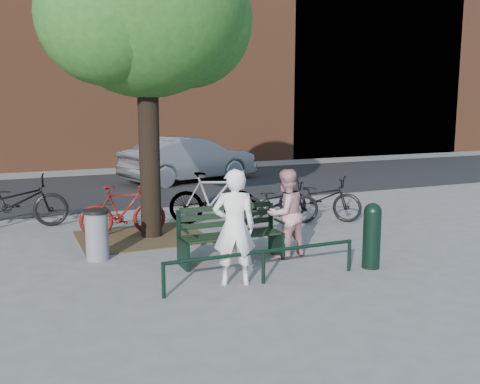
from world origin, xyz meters
name	(u,v)px	position (x,y,z in m)	size (l,w,h in m)	color
ground	(232,261)	(0.00, 0.00, 0.00)	(90.00, 90.00, 0.00)	gray
dirt_pit	(142,237)	(-1.00, 2.20, 0.01)	(2.40, 2.00, 0.02)	brown
road	(126,188)	(0.00, 8.50, 0.01)	(40.00, 7.00, 0.01)	black
townhouse_row	(88,16)	(0.17, 16.00, 6.25)	(45.00, 4.00, 14.00)	brown
park_bench	(230,232)	(0.00, 0.08, 0.48)	(1.74, 0.54, 0.97)	black
guard_railing	(263,257)	(0.00, -1.20, 0.40)	(3.06, 0.06, 0.51)	black
street_tree	(148,4)	(-0.75, 2.20, 4.42)	(4.20, 3.80, 6.50)	black
person_left	(234,227)	(-0.40, -1.05, 0.85)	(0.62, 0.41, 1.70)	white
person_right	(285,214)	(0.95, -0.10, 0.76)	(0.74, 0.57, 1.52)	#C5878B
bollard	(372,233)	(1.92, -1.21, 0.57)	(0.28, 0.28, 1.06)	black
litter_bin	(97,234)	(-2.03, 1.01, 0.43)	(0.42, 0.42, 0.86)	gray
bicycle_a	(15,202)	(-3.24, 4.04, 0.56)	(0.74, 2.13, 1.12)	black
bicycle_b	(123,211)	(-1.29, 2.51, 0.51)	(0.48, 1.69, 1.02)	#59100C
bicycle_c	(277,202)	(2.00, 2.20, 0.48)	(0.64, 1.84, 0.97)	black
bicycle_d	(213,198)	(0.72, 2.75, 0.57)	(0.54, 1.91, 1.15)	gray
bicycle_e	(320,198)	(3.07, 2.20, 0.50)	(0.66, 1.91, 1.00)	black
parked_car	(190,159)	(2.26, 9.06, 0.76)	(1.61, 4.62, 1.52)	gray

